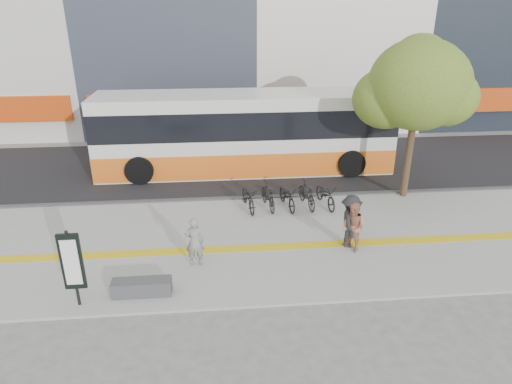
{
  "coord_description": "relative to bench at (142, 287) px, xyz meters",
  "views": [
    {
      "loc": [
        -0.44,
        -11.57,
        7.48
      ],
      "look_at": [
        0.83,
        2.0,
        1.63
      ],
      "focal_mm": 31.27,
      "sensor_mm": 36.0,
      "label": 1
    }
  ],
  "objects": [
    {
      "name": "curb",
      "position": [
        2.6,
        6.2,
        -0.23
      ],
      "size": [
        40.0,
        0.25,
        0.14
      ],
      "primitive_type": "cube",
      "color": "#3C3C3E",
      "rests_on": "ground"
    },
    {
      "name": "ground",
      "position": [
        2.6,
        1.2,
        -0.3
      ],
      "size": [
        120.0,
        120.0,
        0.0
      ],
      "primitive_type": "plane",
      "color": "#5F5F5A",
      "rests_on": "ground"
    },
    {
      "name": "street_tree",
      "position": [
        9.78,
        6.02,
        4.21
      ],
      "size": [
        4.4,
        3.8,
        6.31
      ],
      "color": "#352718",
      "rests_on": "sidewalk"
    },
    {
      "name": "street",
      "position": [
        2.6,
        10.2,
        -0.28
      ],
      "size": [
        40.0,
        8.0,
        0.06
      ],
      "primitive_type": "cube",
      "color": "black",
      "rests_on": "ground"
    },
    {
      "name": "pedestrian_dark",
      "position": [
        6.37,
        2.08,
        0.67
      ],
      "size": [
        0.89,
        1.26,
        1.78
      ],
      "primitive_type": "imported",
      "rotation": [
        0.0,
        0.0,
        1.36
      ],
      "color": "black",
      "rests_on": "sidewalk"
    },
    {
      "name": "bench",
      "position": [
        0.0,
        0.0,
        0.0
      ],
      "size": [
        1.6,
        0.45,
        0.45
      ],
      "primitive_type": "cube",
      "color": "#3C3C3E",
      "rests_on": "sidewalk"
    },
    {
      "name": "bus",
      "position": [
        3.52,
        9.7,
        1.45
      ],
      "size": [
        13.57,
        3.22,
        3.61
      ],
      "color": "silver",
      "rests_on": "street"
    },
    {
      "name": "pedestrian_tan",
      "position": [
        6.39,
        1.8,
        0.6
      ],
      "size": [
        0.93,
        1.0,
        1.65
      ],
      "primitive_type": "imported",
      "rotation": [
        0.0,
        0.0,
        -1.08
      ],
      "color": "#B27354",
      "rests_on": "sidewalk"
    },
    {
      "name": "signboard",
      "position": [
        -1.6,
        -0.31,
        1.06
      ],
      "size": [
        0.55,
        0.1,
        2.2
      ],
      "color": "black",
      "rests_on": "sidewalk"
    },
    {
      "name": "tactile_strip",
      "position": [
        2.6,
        2.2,
        -0.22
      ],
      "size": [
        40.0,
        0.45,
        0.01
      ],
      "primitive_type": "cube",
      "color": "gold",
      "rests_on": "sidewalk"
    },
    {
      "name": "seated_woman",
      "position": [
        1.41,
        1.4,
        0.55
      ],
      "size": [
        0.58,
        0.39,
        1.56
      ],
      "primitive_type": "imported",
      "rotation": [
        0.0,
        0.0,
        3.17
      ],
      "color": "black",
      "rests_on": "sidewalk"
    },
    {
      "name": "bicycle_row",
      "position": [
        4.83,
        5.2,
        0.27
      ],
      "size": [
        3.92,
        1.87,
        1.05
      ],
      "color": "black",
      "rests_on": "sidewalk"
    },
    {
      "name": "sidewalk",
      "position": [
        2.6,
        2.7,
        -0.27
      ],
      "size": [
        40.0,
        7.0,
        0.08
      ],
      "primitive_type": "cube",
      "color": "gray",
      "rests_on": "ground"
    }
  ]
}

